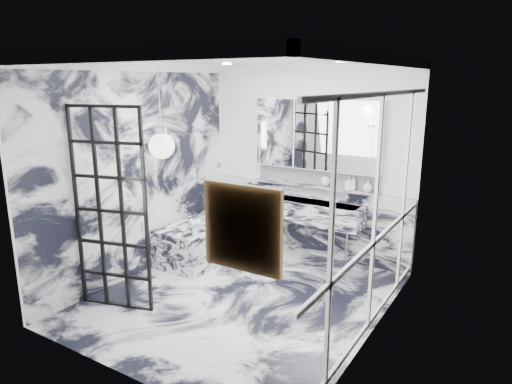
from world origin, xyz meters
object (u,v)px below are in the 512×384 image
Objects in this scene: trough_sink at (309,211)px; bathtub at (209,238)px; crittall_door at (111,211)px; mirror_cabinet at (316,135)px.

trough_sink is 0.97× the size of bathtub.
bathtub is (-1.33, -0.66, -0.45)m from trough_sink.
crittall_door is 2.03m from bathtub.
trough_sink is at bearing -90.00° from mirror_cabinet.
bathtub is (-0.06, 1.83, -0.88)m from crittall_door.
crittall_door is at bearing -88.16° from bathtub.
bathtub is at bearing 76.24° from crittall_door.
bathtub is at bearing -147.94° from mirror_cabinet.
trough_sink reaches higher than bathtub.
crittall_door is 1.44× the size of trough_sink.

